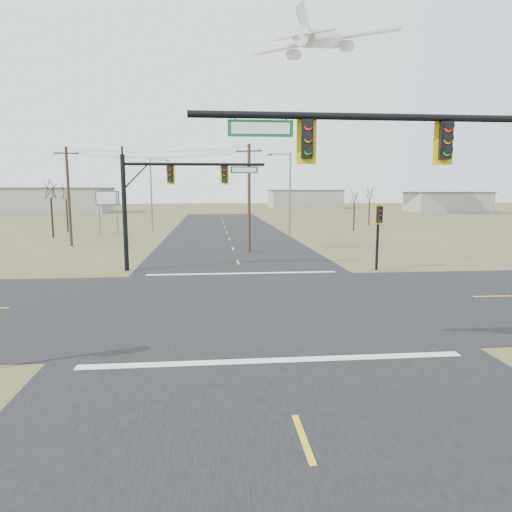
{
  "coord_description": "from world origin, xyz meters",
  "views": [
    {
      "loc": [
        -1.88,
        -20.93,
        5.28
      ],
      "look_at": [
        0.25,
        1.0,
        2.08
      ],
      "focal_mm": 32.0,
      "sensor_mm": 36.0,
      "label": 1
    }
  ],
  "objects_px": {
    "bare_tree_a": "(50,188)",
    "bare_tree_d": "(370,192)",
    "pedestal_signal_ne": "(379,222)",
    "utility_pole_near": "(249,196)",
    "mast_arm_near": "(459,175)",
    "utility_pole_far": "(69,195)",
    "mast_arm_far": "(169,188)",
    "bare_tree_b": "(66,191)",
    "streetlight_c": "(153,190)",
    "highway_sign": "(108,203)",
    "bare_tree_c": "(355,196)",
    "streetlight_a": "(288,191)"
  },
  "relations": [
    {
      "from": "bare_tree_a",
      "to": "bare_tree_d",
      "type": "distance_m",
      "value": 43.51
    },
    {
      "from": "bare_tree_a",
      "to": "pedestal_signal_ne",
      "type": "bearing_deg",
      "value": -39.79
    },
    {
      "from": "utility_pole_near",
      "to": "bare_tree_d",
      "type": "bearing_deg",
      "value": 53.88
    },
    {
      "from": "mast_arm_near",
      "to": "utility_pole_far",
      "type": "xyz_separation_m",
      "value": [
        -20.42,
        31.72,
        -0.91
      ]
    },
    {
      "from": "mast_arm_far",
      "to": "bare_tree_b",
      "type": "height_order",
      "value": "mast_arm_far"
    },
    {
      "from": "bare_tree_b",
      "to": "utility_pole_near",
      "type": "bearing_deg",
      "value": -44.8
    },
    {
      "from": "mast_arm_near",
      "to": "bare_tree_a",
      "type": "height_order",
      "value": "mast_arm_near"
    },
    {
      "from": "mast_arm_near",
      "to": "utility_pole_near",
      "type": "relative_size",
      "value": 1.26
    },
    {
      "from": "utility_pole_near",
      "to": "streetlight_c",
      "type": "height_order",
      "value": "streetlight_c"
    },
    {
      "from": "mast_arm_far",
      "to": "pedestal_signal_ne",
      "type": "xyz_separation_m",
      "value": [
        13.61,
        -1.57,
        -2.19
      ]
    },
    {
      "from": "highway_sign",
      "to": "bare_tree_b",
      "type": "xyz_separation_m",
      "value": [
        -5.88,
        3.58,
        1.35
      ]
    },
    {
      "from": "utility_pole_far",
      "to": "bare_tree_d",
      "type": "relative_size",
      "value": 1.49
    },
    {
      "from": "streetlight_c",
      "to": "bare_tree_d",
      "type": "bearing_deg",
      "value": 21.22
    },
    {
      "from": "utility_pole_far",
      "to": "pedestal_signal_ne",
      "type": "bearing_deg",
      "value": -32.98
    },
    {
      "from": "mast_arm_far",
      "to": "streetlight_c",
      "type": "relative_size",
      "value": 1.0
    },
    {
      "from": "mast_arm_far",
      "to": "highway_sign",
      "type": "height_order",
      "value": "mast_arm_far"
    },
    {
      "from": "utility_pole_near",
      "to": "bare_tree_d",
      "type": "distance_m",
      "value": 34.56
    },
    {
      "from": "bare_tree_c",
      "to": "bare_tree_d",
      "type": "bearing_deg",
      "value": 59.63
    },
    {
      "from": "highway_sign",
      "to": "bare_tree_a",
      "type": "relative_size",
      "value": 0.75
    },
    {
      "from": "highway_sign",
      "to": "bare_tree_a",
      "type": "bearing_deg",
      "value": -146.41
    },
    {
      "from": "streetlight_a",
      "to": "bare_tree_c",
      "type": "height_order",
      "value": "streetlight_a"
    },
    {
      "from": "bare_tree_a",
      "to": "bare_tree_d",
      "type": "xyz_separation_m",
      "value": [
        41.15,
        14.12,
        -0.46
      ]
    },
    {
      "from": "bare_tree_d",
      "to": "pedestal_signal_ne",
      "type": "bearing_deg",
      "value": -108.57
    },
    {
      "from": "mast_arm_near",
      "to": "mast_arm_far",
      "type": "height_order",
      "value": "mast_arm_near"
    },
    {
      "from": "mast_arm_far",
      "to": "streetlight_a",
      "type": "height_order",
      "value": "streetlight_a"
    },
    {
      "from": "bare_tree_c",
      "to": "pedestal_signal_ne",
      "type": "bearing_deg",
      "value": -104.66
    },
    {
      "from": "mast_arm_far",
      "to": "pedestal_signal_ne",
      "type": "bearing_deg",
      "value": 8.19
    },
    {
      "from": "bare_tree_a",
      "to": "bare_tree_b",
      "type": "bearing_deg",
      "value": 95.08
    },
    {
      "from": "mast_arm_near",
      "to": "utility_pole_far",
      "type": "bearing_deg",
      "value": 136.12
    },
    {
      "from": "pedestal_signal_ne",
      "to": "streetlight_c",
      "type": "xyz_separation_m",
      "value": [
        -18.35,
        31.46,
        1.98
      ]
    },
    {
      "from": "mast_arm_far",
      "to": "bare_tree_b",
      "type": "distance_m",
      "value": 33.44
    },
    {
      "from": "mast_arm_near",
      "to": "bare_tree_b",
      "type": "relative_size",
      "value": 1.8
    },
    {
      "from": "bare_tree_a",
      "to": "bare_tree_b",
      "type": "relative_size",
      "value": 1.08
    },
    {
      "from": "pedestal_signal_ne",
      "to": "bare_tree_d",
      "type": "distance_m",
      "value": 39.93
    },
    {
      "from": "bare_tree_d",
      "to": "bare_tree_a",
      "type": "bearing_deg",
      "value": -161.06
    },
    {
      "from": "bare_tree_c",
      "to": "highway_sign",
      "type": "bearing_deg",
      "value": -177.13
    },
    {
      "from": "bare_tree_d",
      "to": "streetlight_c",
      "type": "bearing_deg",
      "value": -168.44
    },
    {
      "from": "streetlight_a",
      "to": "bare_tree_a",
      "type": "distance_m",
      "value": 26.08
    },
    {
      "from": "streetlight_c",
      "to": "bare_tree_a",
      "type": "xyz_separation_m",
      "value": [
        -10.11,
        -7.77,
        0.24
      ]
    },
    {
      "from": "highway_sign",
      "to": "bare_tree_d",
      "type": "xyz_separation_m",
      "value": [
        35.94,
        10.21,
        1.25
      ]
    },
    {
      "from": "pedestal_signal_ne",
      "to": "utility_pole_far",
      "type": "xyz_separation_m",
      "value": [
        -24.14,
        15.66,
        1.58
      ]
    },
    {
      "from": "bare_tree_d",
      "to": "utility_pole_far",
      "type": "bearing_deg",
      "value": -148.98
    },
    {
      "from": "mast_arm_far",
      "to": "bare_tree_a",
      "type": "distance_m",
      "value": 26.64
    },
    {
      "from": "streetlight_c",
      "to": "bare_tree_d",
      "type": "xyz_separation_m",
      "value": [
        31.05,
        6.35,
        -0.22
      ]
    },
    {
      "from": "bare_tree_b",
      "to": "bare_tree_c",
      "type": "bearing_deg",
      "value": -3.18
    },
    {
      "from": "mast_arm_near",
      "to": "streetlight_a",
      "type": "distance_m",
      "value": 36.09
    },
    {
      "from": "utility_pole_near",
      "to": "bare_tree_d",
      "type": "xyz_separation_m",
      "value": [
        20.37,
        27.92,
        0.25
      ]
    },
    {
      "from": "mast_arm_far",
      "to": "streetlight_c",
      "type": "height_order",
      "value": "streetlight_c"
    },
    {
      "from": "utility_pole_near",
      "to": "bare_tree_b",
      "type": "relative_size",
      "value": 1.43
    },
    {
      "from": "mast_arm_near",
      "to": "utility_pole_near",
      "type": "height_order",
      "value": "utility_pole_near"
    }
  ]
}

